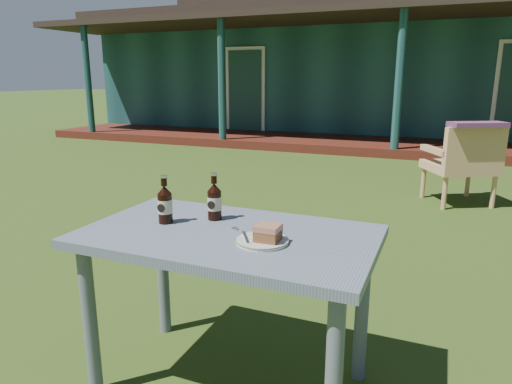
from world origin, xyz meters
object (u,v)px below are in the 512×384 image
at_px(cake_slice, 268,233).
at_px(cafe_table, 228,255).
at_px(cola_bottle_far, 165,204).
at_px(plate, 262,241).
at_px(cola_bottle_near, 214,201).
at_px(armchair_left, 464,161).

bearing_deg(cake_slice, cafe_table, 162.17).
distance_m(cafe_table, cola_bottle_far, 0.36).
distance_m(plate, cola_bottle_near, 0.37).
bearing_deg(cola_bottle_near, armchair_left, 72.24).
distance_m(cola_bottle_near, armchair_left, 3.70).
height_order(plate, armchair_left, armchair_left).
height_order(cafe_table, plate, plate).
relative_size(plate, cola_bottle_near, 0.97).
relative_size(cake_slice, cola_bottle_near, 0.44).
distance_m(plate, cake_slice, 0.04).
xyz_separation_m(cafe_table, armchair_left, (0.99, 3.64, -0.14)).
xyz_separation_m(plate, cake_slice, (0.02, -0.00, 0.04)).
bearing_deg(cafe_table, cola_bottle_far, 178.68).
height_order(cafe_table, cola_bottle_near, cola_bottle_near).
bearing_deg(cola_bottle_far, cake_slice, -8.06).
height_order(cola_bottle_near, armchair_left, cola_bottle_near).
relative_size(cafe_table, cola_bottle_near, 5.69).
xyz_separation_m(cafe_table, plate, (0.18, -0.06, 0.11)).
height_order(cake_slice, cola_bottle_far, cola_bottle_far).
bearing_deg(cola_bottle_far, armchair_left, 70.34).
bearing_deg(cake_slice, armchair_left, 77.93).
xyz_separation_m(cola_bottle_far, armchair_left, (1.30, 3.64, -0.32)).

